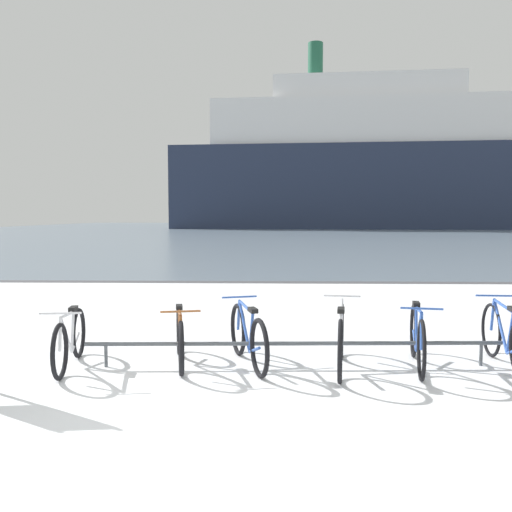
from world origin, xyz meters
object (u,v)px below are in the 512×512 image
object	(u,v)px
bicycle_1	(180,338)
bicycle_2	(248,337)
bicycle_5	(505,337)
bicycle_0	(70,340)
bicycle_4	(417,338)
ferry_ship	(372,167)
bicycle_3	(341,338)

from	to	relation	value
bicycle_1	bicycle_2	size ratio (longest dim) A/B	0.95
bicycle_1	bicycle_5	xyz separation A→B (m)	(3.94, -0.01, 0.04)
bicycle_0	bicycle_4	size ratio (longest dim) A/B	0.93
bicycle_0	bicycle_2	world-z (taller)	bicycle_2
ferry_ship	bicycle_2	bearing A→B (deg)	-101.63
bicycle_0	bicycle_4	distance (m)	4.17
bicycle_3	ferry_ship	distance (m)	68.32
bicycle_3	bicycle_4	distance (m)	0.93
bicycle_5	bicycle_1	bearing A→B (deg)	179.86
bicycle_0	bicycle_5	xyz separation A→B (m)	(5.23, 0.18, 0.03)
ferry_ship	bicycle_1	bearing A→B (deg)	-102.32
bicycle_3	bicycle_4	world-z (taller)	bicycle_3
bicycle_1	bicycle_4	xyz separation A→B (m)	(2.87, -0.07, 0.03)
bicycle_4	ferry_ship	xyz separation A→B (m)	(11.66, 66.60, 7.88)
bicycle_0	ferry_ship	distance (m)	69.03
bicycle_1	bicycle_3	xyz separation A→B (m)	(1.95, -0.15, 0.04)
bicycle_5	ferry_ship	xyz separation A→B (m)	(10.59, 66.55, 7.87)
bicycle_4	bicycle_1	bearing A→B (deg)	178.68
bicycle_1	bicycle_4	distance (m)	2.87
bicycle_0	bicycle_1	size ratio (longest dim) A/B	1.01
bicycle_2	bicycle_3	distance (m)	1.12
bicycle_1	bicycle_4	size ratio (longest dim) A/B	0.92
ferry_ship	bicycle_5	bearing A→B (deg)	-99.05
bicycle_0	ferry_ship	bearing A→B (deg)	76.66
bicycle_2	bicycle_3	xyz separation A→B (m)	(1.11, -0.13, 0.02)
bicycle_2	bicycle_5	bearing A→B (deg)	0.15
bicycle_0	bicycle_4	world-z (taller)	bicycle_4
bicycle_1	bicycle_4	bearing A→B (deg)	-1.32
bicycle_0	bicycle_3	bearing A→B (deg)	0.61
bicycle_0	bicycle_1	world-z (taller)	bicycle_0
bicycle_0	bicycle_2	distance (m)	2.14
bicycle_0	bicycle_1	distance (m)	1.31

